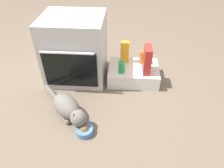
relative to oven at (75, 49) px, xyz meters
The scene contains 9 objects.
ground 0.51m from the oven, 82.33° to the right, with size 8.00×8.00×0.00m, color #6B5B4C.
oven is the anchor object (origin of this frame).
pantry_cabinet 0.67m from the oven, ahead, with size 0.54×0.40×0.16m, color white.
food_bowl 0.89m from the oven, 75.29° to the right, with size 0.15×0.15×0.09m.
cat 0.68m from the oven, 85.67° to the right, with size 0.51×0.53×0.21m.
soda_can 0.52m from the oven, 14.69° to the right, with size 0.07×0.07×0.12m, color green.
cereal_box 0.75m from the oven, ahead, with size 0.07×0.18×0.28m, color #B72D28.
juice_carton 0.53m from the oven, ahead, with size 0.09×0.06×0.24m, color orange.
sauce_jar 0.73m from the oven, ahead, with size 0.08×0.08×0.14m, color #D16023.
Camera 1 is at (0.47, -1.51, 1.39)m, focal length 33.23 mm.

